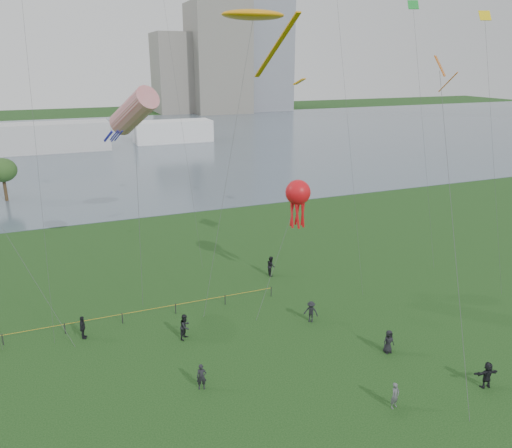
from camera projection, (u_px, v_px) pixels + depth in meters
name	position (u px, v px, depth m)	size (l,w,h in m)	color
ground_plane	(323.00, 414.00, 27.47)	(400.00, 400.00, 0.00)	black
lake	(112.00, 144.00, 115.64)	(400.00, 120.00, 0.08)	#4F5E6C
building_mid	(218.00, 59.00, 180.61)	(20.00, 20.00, 38.00)	slate
building_low	(177.00, 73.00, 182.53)	(16.00, 18.00, 28.00)	slate
pavilion_left	(56.00, 137.00, 106.07)	(22.00, 8.00, 6.00)	silver
pavilion_right	(173.00, 131.00, 118.04)	(18.00, 7.00, 5.00)	white
fence	(32.00, 332.00, 34.65)	(24.07, 0.07, 1.05)	black
kite_flyer	(395.00, 395.00, 27.79)	(0.57, 0.37, 1.56)	#4F5256
spectator_a	(185.00, 327.00, 34.70)	(0.90, 0.70, 1.85)	black
spectator_b	(311.00, 312.00, 36.95)	(1.07, 0.62, 1.66)	black
spectator_c	(83.00, 327.00, 34.73)	(0.99, 0.41, 1.70)	black
spectator_d	(389.00, 342.00, 33.06)	(0.79, 0.51, 1.62)	black
spectator_e	(487.00, 375.00, 29.51)	(1.55, 0.49, 1.67)	black
spectator_f	(202.00, 377.00, 29.39)	(0.59, 0.39, 1.61)	black
spectator_g	(271.00, 266.00, 45.01)	(0.87, 0.68, 1.80)	black
kite_stingray	(254.00, 16.00, 37.11)	(8.37, 10.02, 22.16)	#3F3F42
kite_windsock	(134.00, 111.00, 37.22)	(4.30, 5.18, 16.89)	#3F3F42
kite_octopus	(298.00, 193.00, 39.97)	(6.19, 4.89, 9.51)	#3F3F42
kite_delta	(442.00, 81.00, 32.79)	(6.12, 12.19, 18.87)	#3F3F42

